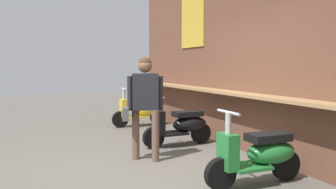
# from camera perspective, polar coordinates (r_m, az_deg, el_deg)

# --- Properties ---
(ground_plane) EXTENTS (29.29, 29.29, 0.00)m
(ground_plane) POSITION_cam_1_polar(r_m,az_deg,el_deg) (5.10, -3.18, -12.36)
(ground_plane) COLOR #605B54
(market_stall_facade) EXTENTS (10.46, 0.61, 3.91)m
(market_stall_facade) POSITION_cam_1_polar(r_m,az_deg,el_deg) (5.89, 15.76, 8.93)
(market_stall_facade) COLOR brown
(market_stall_facade) RESTS_ON ground_plane
(scooter_yellow) EXTENTS (0.46, 1.40, 0.97)m
(scooter_yellow) POSITION_cam_1_polar(r_m,az_deg,el_deg) (8.59, -4.29, -2.70)
(scooter_yellow) COLOR gold
(scooter_yellow) RESTS_ON ground_plane
(scooter_black) EXTENTS (0.46, 1.40, 0.97)m
(scooter_black) POSITION_cam_1_polar(r_m,az_deg,el_deg) (6.47, 2.33, -5.15)
(scooter_black) COLOR black
(scooter_black) RESTS_ON ground_plane
(scooter_green) EXTENTS (0.46, 1.40, 0.97)m
(scooter_green) POSITION_cam_1_polar(r_m,az_deg,el_deg) (4.53, 15.18, -9.64)
(scooter_green) COLOR #237533
(scooter_green) RESTS_ON ground_plane
(shopper_with_handbag) EXTENTS (0.38, 0.66, 1.65)m
(shopper_with_handbag) POSITION_cam_1_polar(r_m,az_deg,el_deg) (5.38, -4.00, -0.60)
(shopper_with_handbag) COLOR brown
(shopper_with_handbag) RESTS_ON ground_plane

